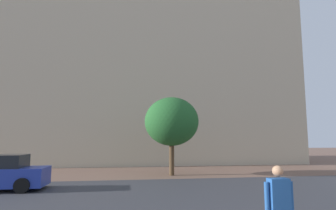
% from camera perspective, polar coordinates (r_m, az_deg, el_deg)
% --- Properties ---
extents(ground_plane, '(120.00, 120.00, 0.00)m').
position_cam_1_polar(ground_plane, '(14.26, -2.14, -16.11)').
color(ground_plane, brown).
extents(street_asphalt_strip, '(120.00, 8.91, 0.00)m').
position_cam_1_polar(street_asphalt_strip, '(12.17, -0.91, -17.66)').
color(street_asphalt_strip, '#38383D').
rests_on(street_asphalt_strip, ground_plane).
extents(landmark_building, '(28.90, 13.46, 33.36)m').
position_cam_1_polar(landmark_building, '(31.62, -3.73, 8.30)').
color(landmark_building, beige).
rests_on(landmark_building, ground_plane).
extents(person_skater, '(0.61, 0.31, 1.73)m').
position_cam_1_polar(person_skater, '(6.22, 21.62, -18.41)').
color(person_skater, '#333338').
rests_on(person_skater, ground_plane).
extents(tree_curb_far, '(3.50, 3.50, 5.01)m').
position_cam_1_polar(tree_curb_far, '(18.27, 0.74, -3.39)').
color(tree_curb_far, '#4C3823').
rests_on(tree_curb_far, ground_plane).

